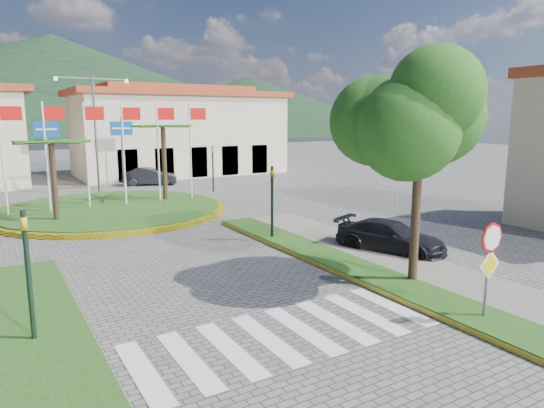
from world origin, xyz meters
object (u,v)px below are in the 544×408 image
stop_sign (490,255)px  deciduous_tree (421,119)px  car_dark_b (150,176)px  car_side_right (390,237)px  roundabout_island (111,209)px

stop_sign → deciduous_tree: deciduous_tree is taller
car_dark_b → stop_sign: bearing=-160.3°
stop_sign → car_side_right: size_ratio=0.62×
stop_sign → deciduous_tree: size_ratio=0.39×
car_side_right → stop_sign: bearing=-135.7°
deciduous_tree → car_side_right: size_ratio=1.58×
roundabout_island → stop_sign: 20.69m
roundabout_island → car_side_right: bearing=-61.8°
roundabout_island → stop_sign: bearing=-76.3°
roundabout_island → stop_sign: size_ratio=4.79×
roundabout_island → car_side_right: roundabout_island is taller
roundabout_island → deciduous_tree: size_ratio=1.87×
deciduous_tree → car_dark_b: bearing=90.8°
car_dark_b → car_side_right: bearing=-154.2°
stop_sign → car_dark_b: stop_sign is taller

